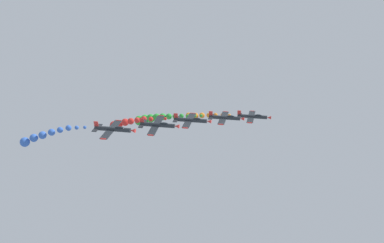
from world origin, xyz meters
TOP-DOWN VIEW (x-y plane):
  - airplane_lead at (-18.05, 15.22)m, footprint 9.53×10.35m
  - smoke_trail_lead at (-18.28, -1.63)m, footprint 2.30×14.71m
  - airplane_left_inner at (-8.86, 7.88)m, footprint 9.52×10.35m
  - smoke_trail_left_inner at (-10.08, -14.64)m, footprint 4.02×22.01m
  - airplane_right_inner at (0.80, -0.04)m, footprint 9.49×10.35m
  - smoke_trail_right_inner at (-2.22, -20.30)m, footprint 6.28×19.18m
  - airplane_left_outer at (9.59, -6.62)m, footprint 9.30×10.35m
  - airplane_right_outer at (18.13, -15.05)m, footprint 9.45×10.35m
  - smoke_trail_right_outer at (19.97, -33.57)m, footprint 4.47×16.69m

SIDE VIEW (x-z plane):
  - smoke_trail_lead at x=-18.28m, z-range 117.65..120.41m
  - smoke_trail_left_inner at x=-10.08m, z-range 116.88..122.22m
  - airplane_lead at x=-18.05m, z-range 118.54..121.19m
  - smoke_trail_right_inner at x=-2.22m, z-range 117.06..123.22m
  - airplane_left_inner at x=-8.86m, z-range 120.29..122.96m
  - smoke_trail_right_outer at x=19.97m, z-range 119.42..125.08m
  - airplane_right_inner at x=0.80m, z-range 121.73..124.53m
  - airplane_left_outer at x=9.59m, z-range 122.33..125.60m
  - airplane_right_outer at x=18.13m, z-range 123.44..126.37m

